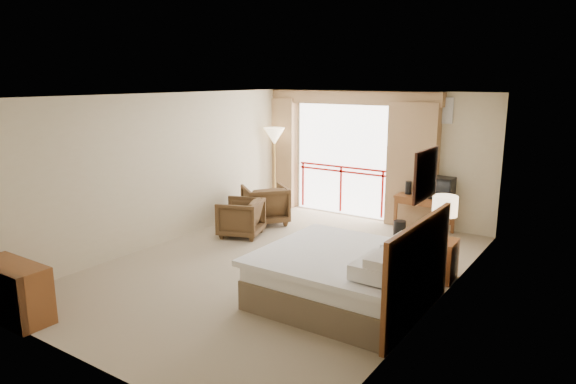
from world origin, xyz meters
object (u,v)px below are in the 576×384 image
Objects in this scene: table_lamp at (445,207)px; wastebasket at (400,228)px; armchair_near at (241,236)px; tv at (441,188)px; floor_lamp at (274,139)px; side_table at (255,210)px; armchair_far at (265,223)px; dresser at (13,292)px; nightstand at (440,260)px; desk at (426,204)px; bed at (348,276)px.

table_lamp is 2.34m from wastebasket.
armchair_near is (-2.51, -1.70, -0.14)m from wastebasket.
tv is 0.25× the size of floor_lamp.
side_table is 0.27× the size of floor_lamp.
armchair_far is 5.26m from dresser.
tv reaches higher than armchair_far.
armchair_far is (-3.98, 0.93, -1.11)m from table_lamp.
tv is (-0.74, 2.22, 0.61)m from nightstand.
table_lamp is (0.00, 0.05, 0.81)m from nightstand.
side_table is at bearing 87.39° from dresser.
table_lamp is 4.23m from armchair_far.
table_lamp reaches higher than side_table.
tv reaches higher than nightstand.
desk is 3.76× the size of wastebasket.
dresser is (-0.14, -4.29, 0.36)m from armchair_near.
table_lamp is at bearing -77.97° from tv.
bed is 3.49× the size of nightstand.
tv is 3.59m from armchair_far.
bed is 5.31m from floor_lamp.
dresser is at bearing -111.00° from desk.
bed is 3.88m from side_table.
table_lamp is 0.59× the size of desk.
table_lamp is 5.93m from dresser.
desk is at bearing 115.02° from table_lamp.
floor_lamp is 6.47m from dresser.
nightstand is 5.84m from dresser.
nightstand is 2.18m from wastebasket.
armchair_near is at bearing -179.53° from table_lamp.
armchair_far is at bearing 166.80° from table_lamp.
bed reaches higher than dresser.
bed reaches higher than nightstand.
side_table is (-0.01, -0.33, 0.34)m from armchair_far.
armchair_far is at bearing 167.82° from armchair_near.
tv is 3.83m from floor_lamp.
desk is at bearing 162.97° from tv.
armchair_near is at bearing -76.93° from side_table.
bed is 1.69m from nightstand.
table_lamp is 1.29× the size of side_table.
nightstand is 1.33× the size of tv.
floor_lamp reaches higher than dresser.
tv is at bearing -7.00° from desk.
wastebasket is at bearing -6.13° from floor_lamp.
desk is 0.75m from wastebasket.
armchair_far is 0.97m from armchair_near.
armchair_near is 0.72× the size of dresser.
floor_lamp is at bearing 155.93° from table_lamp.
nightstand is at bearing -90.00° from table_lamp.
table_lamp reaches higher than armchair_near.
side_table is at bearing 168.19° from nightstand.
wastebasket is (-1.33, 1.72, -0.16)m from nightstand.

